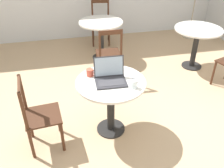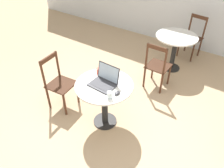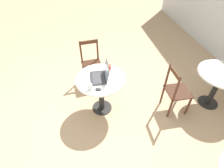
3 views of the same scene
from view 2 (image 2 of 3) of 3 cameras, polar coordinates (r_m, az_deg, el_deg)
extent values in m
plane|color=tan|center=(3.51, -3.05, -9.49)|extent=(16.00, 16.00, 0.00)
cylinder|color=black|center=(3.49, -1.81, -9.62)|extent=(0.36, 0.36, 0.02)
cylinder|color=black|center=(3.24, -1.94, -5.36)|extent=(0.09, 0.09, 0.69)
cylinder|color=silver|center=(3.00, -2.08, -0.34)|extent=(0.81, 0.81, 0.03)
cylinder|color=black|center=(4.83, 15.11, 4.21)|extent=(0.36, 0.36, 0.02)
cylinder|color=black|center=(4.66, 15.81, 7.84)|extent=(0.09, 0.09, 0.69)
cylinder|color=silver|center=(4.50, 16.58, 11.80)|extent=(0.81, 0.81, 0.03)
cylinder|color=#472819|center=(3.72, -8.97, -2.22)|extent=(0.04, 0.04, 0.42)
cylinder|color=#472819|center=(3.53, -12.23, -5.30)|extent=(0.04, 0.04, 0.42)
cylinder|color=#472819|center=(3.91, -13.00, -0.63)|extent=(0.04, 0.04, 0.42)
cylinder|color=#472819|center=(3.72, -16.31, -3.47)|extent=(0.04, 0.04, 0.42)
cube|color=#3C2215|center=(3.58, -13.11, -0.14)|extent=(0.43, 0.43, 0.02)
cylinder|color=#472819|center=(3.64, -14.01, 5.10)|extent=(0.04, 0.04, 0.46)
cylinder|color=#472819|center=(3.45, -17.63, 2.35)|extent=(0.04, 0.04, 0.46)
cube|color=#472819|center=(3.44, -16.32, 6.47)|extent=(0.06, 0.37, 0.07)
cylinder|color=#472819|center=(5.10, 20.26, 7.64)|extent=(0.04, 0.04, 0.42)
cylinder|color=#472819|center=(5.22, 16.97, 9.07)|extent=(0.04, 0.04, 0.42)
cylinder|color=#472819|center=(5.39, 21.92, 8.85)|extent=(0.04, 0.04, 0.42)
cylinder|color=#472819|center=(5.50, 18.77, 10.19)|extent=(0.04, 0.04, 0.42)
cube|color=#3C2215|center=(5.20, 19.99, 11.10)|extent=(0.45, 0.45, 0.02)
cylinder|color=#472819|center=(5.20, 23.12, 13.29)|extent=(0.04, 0.04, 0.46)
cylinder|color=#472819|center=(5.32, 19.78, 14.60)|extent=(0.04, 0.04, 0.46)
cube|color=#472819|center=(5.19, 21.94, 15.92)|extent=(0.37, 0.08, 0.07)
cylinder|color=#472819|center=(4.33, 10.58, 3.90)|extent=(0.04, 0.04, 0.42)
cylinder|color=#472819|center=(4.23, 14.69, 2.36)|extent=(0.04, 0.04, 0.42)
cylinder|color=#472819|center=(4.07, 8.43, 1.75)|extent=(0.04, 0.04, 0.42)
cylinder|color=#472819|center=(3.96, 12.75, 0.06)|extent=(0.04, 0.04, 0.42)
cube|color=#3C2215|center=(4.02, 12.01, 4.64)|extent=(0.40, 0.40, 0.02)
cylinder|color=#472819|center=(3.82, 9.05, 7.39)|extent=(0.04, 0.04, 0.46)
cylinder|color=#472819|center=(3.71, 13.72, 5.75)|extent=(0.04, 0.04, 0.46)
cube|color=#472819|center=(3.66, 11.73, 9.21)|extent=(0.37, 0.03, 0.07)
cube|color=#2D2D33|center=(2.97, -2.61, -0.31)|extent=(0.36, 0.26, 0.02)
cube|color=#38383D|center=(2.95, -2.86, -0.34)|extent=(0.30, 0.15, 0.00)
cube|color=#2D2D33|center=(2.98, -0.94, 2.99)|extent=(0.35, 0.07, 0.24)
cube|color=#9EB2C6|center=(2.98, -0.99, 2.96)|extent=(0.32, 0.05, 0.22)
ellipsoid|color=#2D2D33|center=(2.82, 1.41, -2.38)|extent=(0.06, 0.10, 0.03)
cylinder|color=#C64C38|center=(3.19, -3.34, 3.41)|extent=(0.08, 0.08, 0.09)
torus|color=#C64C38|center=(3.16, -2.56, 3.16)|extent=(0.05, 0.01, 0.05)
cylinder|color=silver|center=(2.75, -0.62, -2.87)|extent=(0.07, 0.07, 0.09)
camera|label=1|loc=(2.01, -68.03, 5.61)|focal=40.00mm
camera|label=3|loc=(1.82, 63.11, 18.51)|focal=28.00mm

